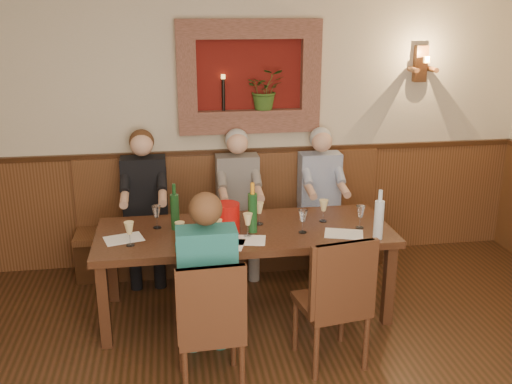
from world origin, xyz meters
TOP-DOWN VIEW (x-y plane):
  - room_shell at (0.00, 0.00)m, footprint 6.04×6.04m
  - wall_niche at (0.24, 2.94)m, footprint 1.36×0.30m
  - wall_sconce at (1.90, 2.93)m, footprint 0.25×0.20m
  - dining_table at (0.00, 1.85)m, footprint 2.40×0.90m
  - bench at (0.00, 2.79)m, footprint 3.00×0.45m
  - chair_near_left at (-0.37, 0.87)m, footprint 0.45×0.45m
  - chair_near_right at (0.52, 1.04)m, footprint 0.51×0.51m
  - person_bench_left at (-0.83, 2.69)m, footprint 0.42×0.51m
  - person_bench_mid at (0.05, 2.69)m, footprint 0.41×0.50m
  - person_bench_right at (0.87, 2.69)m, footprint 0.40×0.49m
  - person_chair_front at (-0.37, 1.07)m, footprint 0.40×0.48m
  - spittoon_bucket at (-0.15, 1.82)m, footprint 0.25×0.25m
  - wine_bottle_green_a at (0.05, 1.79)m, footprint 0.09×0.09m
  - wine_bottle_green_b at (-0.56, 1.95)m, footprint 0.08×0.08m
  - water_bottle at (1.00, 1.50)m, footprint 0.08×0.08m
  - tasting_sheet_a at (-0.97, 1.79)m, footprint 0.34×0.28m
  - tasting_sheet_b at (-0.02, 1.62)m, footprint 0.33×0.26m
  - tasting_sheet_c at (0.77, 1.63)m, footprint 0.36×0.30m
  - tasting_sheet_d at (-0.21, 1.57)m, footprint 0.37×0.31m
  - wine_glass_0 at (-0.29, 1.94)m, footprint 0.08×0.08m
  - wine_glass_1 at (0.94, 1.74)m, footprint 0.08×0.08m
  - wine_glass_2 at (0.13, 1.95)m, footprint 0.08×0.08m
  - wine_glass_3 at (0.00, 1.70)m, footprint 0.08×0.08m
  - wine_glass_4 at (0.68, 1.93)m, footprint 0.08×0.08m
  - wine_glass_5 at (-0.53, 1.59)m, footprint 0.08×0.08m
  - wine_glass_6 at (-0.91, 1.66)m, footprint 0.08×0.08m
  - wine_glass_7 at (-0.71, 1.99)m, footprint 0.08×0.08m
  - wine_glass_8 at (0.45, 1.71)m, footprint 0.08×0.08m
  - wine_glass_9 at (-0.24, 1.60)m, footprint 0.08×0.08m

SIDE VIEW (x-z plane):
  - chair_near_left at x=-0.37m, z-range -0.20..0.77m
  - chair_near_right at x=0.52m, z-range -0.21..0.80m
  - bench at x=0.00m, z-range -0.23..0.88m
  - person_chair_front at x=-0.37m, z-range -0.12..1.25m
  - person_bench_right at x=0.87m, z-range -0.12..1.26m
  - person_bench_mid at x=0.05m, z-range -0.12..1.27m
  - person_bench_left at x=-0.83m, z-range -0.12..1.29m
  - dining_table at x=0.00m, z-range 0.30..1.05m
  - tasting_sheet_a at x=-0.97m, z-range 0.75..0.75m
  - tasting_sheet_b at x=-0.02m, z-range 0.75..0.75m
  - tasting_sheet_c at x=0.77m, z-range 0.75..0.75m
  - tasting_sheet_d at x=-0.21m, z-range 0.75..0.75m
  - wine_glass_0 at x=-0.29m, z-range 0.75..0.94m
  - wine_glass_1 at x=0.94m, z-range 0.75..0.94m
  - wine_glass_2 at x=0.13m, z-range 0.75..0.94m
  - wine_glass_3 at x=0.00m, z-range 0.75..0.94m
  - wine_glass_4 at x=0.68m, z-range 0.75..0.94m
  - wine_glass_5 at x=-0.53m, z-range 0.75..0.94m
  - wine_glass_6 at x=-0.91m, z-range 0.75..0.94m
  - wine_glass_7 at x=-0.71m, z-range 0.75..0.94m
  - wine_glass_8 at x=0.45m, z-range 0.75..0.94m
  - wine_glass_9 at x=-0.24m, z-range 0.75..0.94m
  - spittoon_bucket at x=-0.15m, z-range 0.75..0.99m
  - wine_bottle_green_b at x=-0.56m, z-range 0.71..1.10m
  - water_bottle at x=1.00m, z-range 0.71..1.11m
  - wine_bottle_green_a at x=0.05m, z-range 0.71..1.13m
  - wall_niche at x=0.24m, z-range 1.28..2.34m
  - room_shell at x=0.00m, z-range 0.48..3.30m
  - wall_sconce at x=1.90m, z-range 1.77..2.12m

